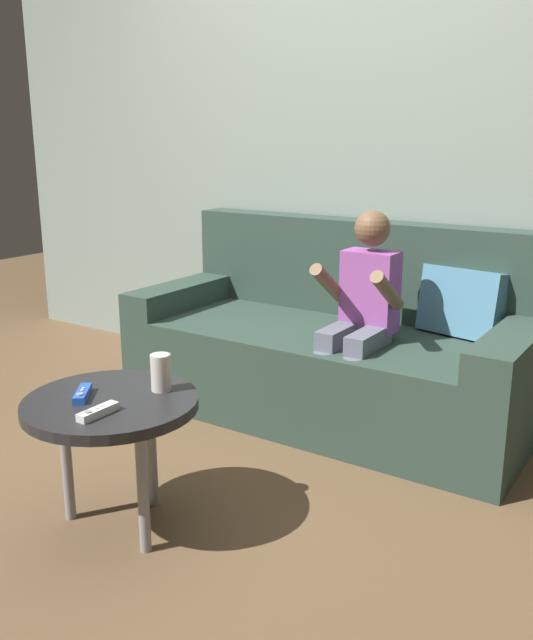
{
  "coord_description": "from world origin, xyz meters",
  "views": [
    {
      "loc": [
        1.55,
        -1.65,
        1.26
      ],
      "look_at": [
        0.18,
        0.41,
        0.59
      ],
      "focal_mm": 38.6,
      "sensor_mm": 36.0,
      "label": 1
    }
  ],
  "objects_px": {
    "couch": "(335,350)",
    "game_remote_blue_near_edge": "(83,394)",
    "soda_can": "(161,372)",
    "game_remote_white_center": "(98,412)",
    "person_seated_on_couch": "(360,312)",
    "coffee_table": "(112,412)"
  },
  "relations": [
    {
      "from": "coffee_table",
      "to": "game_remote_white_center",
      "type": "relative_size",
      "value": 3.97
    },
    {
      "from": "person_seated_on_couch",
      "to": "couch",
      "type": "bearing_deg",
      "value": 138.44
    },
    {
      "from": "person_seated_on_couch",
      "to": "coffee_table",
      "type": "bearing_deg",
      "value": -106.74
    },
    {
      "from": "game_remote_white_center",
      "to": "game_remote_blue_near_edge",
      "type": "bearing_deg",
      "value": 153.22
    },
    {
      "from": "couch",
      "to": "person_seated_on_couch",
      "type": "height_order",
      "value": "person_seated_on_couch"
    },
    {
      "from": "couch",
      "to": "game_remote_white_center",
      "type": "relative_size",
      "value": 13.02
    },
    {
      "from": "couch",
      "to": "game_remote_blue_near_edge",
      "type": "relative_size",
      "value": 13.69
    },
    {
      "from": "soda_can",
      "to": "game_remote_white_center",
      "type": "bearing_deg",
      "value": -93.08
    },
    {
      "from": "couch",
      "to": "game_remote_blue_near_edge",
      "type": "height_order",
      "value": "couch"
    },
    {
      "from": "soda_can",
      "to": "person_seated_on_couch",
      "type": "bearing_deg",
      "value": 75.52
    },
    {
      "from": "game_remote_blue_near_edge",
      "to": "soda_can",
      "type": "distance_m",
      "value": 0.25
    },
    {
      "from": "person_seated_on_couch",
      "to": "soda_can",
      "type": "xyz_separation_m",
      "value": [
        -0.25,
        -0.96,
        -0.03
      ]
    },
    {
      "from": "couch",
      "to": "soda_can",
      "type": "relative_size",
      "value": 14.96
    },
    {
      "from": "coffee_table",
      "to": "game_remote_white_center",
      "type": "distance_m",
      "value": 0.15
    },
    {
      "from": "coffee_table",
      "to": "game_remote_white_center",
      "type": "bearing_deg",
      "value": -60.04
    },
    {
      "from": "person_seated_on_couch",
      "to": "game_remote_white_center",
      "type": "distance_m",
      "value": 1.25
    },
    {
      "from": "coffee_table",
      "to": "soda_can",
      "type": "xyz_separation_m",
      "value": [
        0.08,
        0.14,
        0.11
      ]
    },
    {
      "from": "person_seated_on_couch",
      "to": "coffee_table",
      "type": "relative_size",
      "value": 1.73
    },
    {
      "from": "person_seated_on_couch",
      "to": "game_remote_white_center",
      "type": "xyz_separation_m",
      "value": [
        -0.26,
        -1.22,
        -0.08
      ]
    },
    {
      "from": "person_seated_on_couch",
      "to": "coffee_table",
      "type": "height_order",
      "value": "person_seated_on_couch"
    },
    {
      "from": "couch",
      "to": "game_remote_white_center",
      "type": "xyz_separation_m",
      "value": [
        -0.05,
        -1.41,
        0.17
      ]
    },
    {
      "from": "game_remote_blue_near_edge",
      "to": "soda_can",
      "type": "height_order",
      "value": "soda_can"
    }
  ]
}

